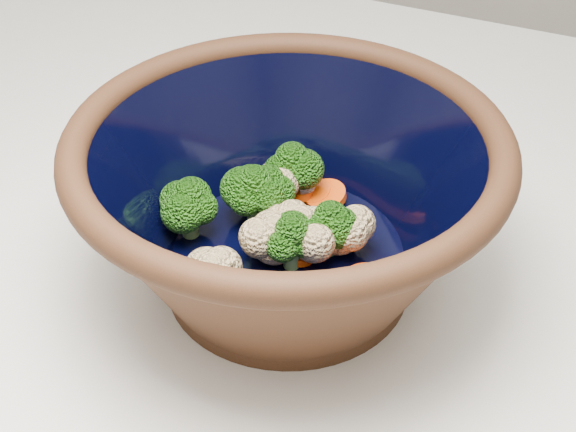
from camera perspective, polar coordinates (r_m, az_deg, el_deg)
mixing_bowl at (r=0.55m, az=0.00°, el=1.03°), size 0.31×0.31×0.13m
vegetable_pile at (r=0.57m, az=-0.99°, el=0.23°), size 0.17×0.16×0.05m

